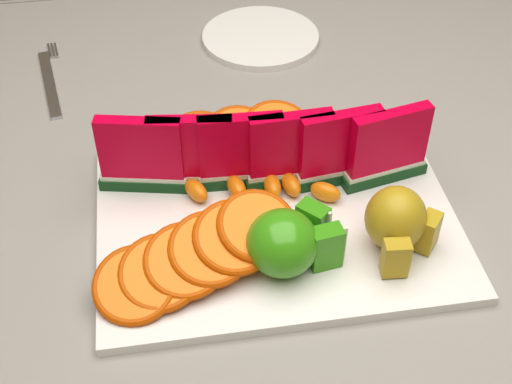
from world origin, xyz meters
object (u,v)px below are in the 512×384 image
(platter, at_px, (277,220))
(pear_cluster, at_px, (398,221))
(fork, at_px, (50,80))
(side_plate, at_px, (261,37))
(apple_cluster, at_px, (289,242))

(platter, xyz_separation_m, pear_cluster, (0.12, -0.06, 0.04))
(fork, bearing_deg, side_plate, 11.74)
(apple_cluster, xyz_separation_m, pear_cluster, (0.12, 0.01, 0.01))
(platter, xyz_separation_m, side_plate, (0.05, 0.40, -0.00))
(pear_cluster, height_order, side_plate, pear_cluster)
(apple_cluster, relative_size, fork, 0.58)
(platter, bearing_deg, side_plate, 83.37)
(pear_cluster, bearing_deg, apple_cluster, -177.24)
(fork, bearing_deg, pear_cluster, -45.79)
(pear_cluster, xyz_separation_m, side_plate, (-0.07, 0.46, -0.05))
(platter, height_order, side_plate, platter)
(pear_cluster, xyz_separation_m, fork, (-0.39, 0.40, -0.05))
(platter, xyz_separation_m, fork, (-0.27, 0.33, -0.00))
(apple_cluster, distance_m, side_plate, 0.47)
(apple_cluster, bearing_deg, platter, 89.51)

